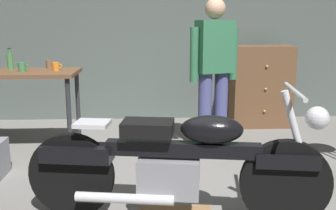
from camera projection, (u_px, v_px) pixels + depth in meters
The scene contains 10 objects.
ground_plane at pixel (171, 201), 3.19m from camera, with size 12.00×12.00×0.00m, color gray.
back_wall at pixel (161, 12), 5.59m from camera, with size 8.00×0.12×3.10m, color #56605B.
workbench at pixel (18, 81), 4.27m from camera, with size 1.30×0.64×0.90m.
motorcycle at pixel (178, 162), 2.80m from camera, with size 2.18×0.64×1.00m.
person_standing at pixel (214, 68), 4.28m from camera, with size 0.54×0.33×1.67m.
wooden_dresser at pixel (261, 86), 5.38m from camera, with size 0.80×0.47×1.10m.
mug_orange_travel at pixel (56, 67), 4.26m from camera, with size 0.11×0.08×0.09m.
mug_brown_stoneware at pixel (49, 64), 4.48m from camera, with size 0.10×0.07×0.09m.
mug_green_speckled at pixel (22, 67), 4.20m from camera, with size 0.12×0.08×0.10m.
bottle at pixel (10, 61), 4.32m from camera, with size 0.06×0.06×0.24m.
Camera 1 is at (-0.16, -2.94, 1.45)m, focal length 41.94 mm.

